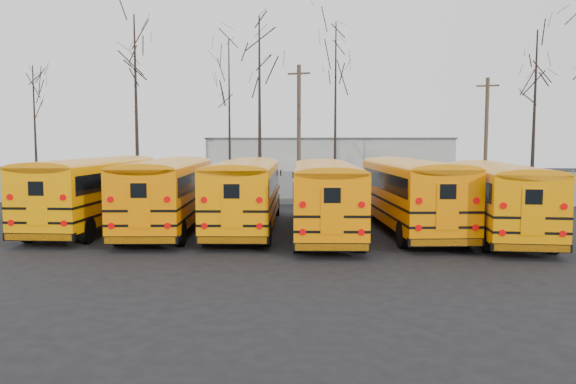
# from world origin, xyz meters

# --- Properties ---
(ground) EXTENTS (120.00, 120.00, 0.00)m
(ground) POSITION_xyz_m (0.00, 0.00, 0.00)
(ground) COLOR black
(ground) RESTS_ON ground
(fence) EXTENTS (40.00, 0.04, 2.00)m
(fence) POSITION_xyz_m (0.00, 12.00, 1.00)
(fence) COLOR gray
(fence) RESTS_ON ground
(distant_building) EXTENTS (22.00, 8.00, 4.00)m
(distant_building) POSITION_xyz_m (2.00, 32.00, 2.00)
(distant_building) COLOR beige
(distant_building) RESTS_ON ground
(bus_a) EXTENTS (2.68, 11.19, 3.12)m
(bus_a) POSITION_xyz_m (-8.47, 2.14, 1.83)
(bus_a) COLOR black
(bus_a) RESTS_ON ground
(bus_b) EXTENTS (3.33, 11.22, 3.10)m
(bus_b) POSITION_xyz_m (-5.12, 1.72, 1.81)
(bus_b) COLOR black
(bus_b) RESTS_ON ground
(bus_c) EXTENTS (2.94, 11.02, 3.06)m
(bus_c) POSITION_xyz_m (-1.85, 1.90, 1.79)
(bus_c) COLOR black
(bus_c) RESTS_ON ground
(bus_d) EXTENTS (2.92, 10.92, 3.03)m
(bus_d) POSITION_xyz_m (1.51, 0.83, 1.77)
(bus_d) COLOR black
(bus_d) RESTS_ON ground
(bus_e) EXTENTS (3.60, 11.26, 3.10)m
(bus_e) POSITION_xyz_m (5.04, 1.91, 1.82)
(bus_e) COLOR black
(bus_e) RESTS_ON ground
(bus_f) EXTENTS (3.07, 10.74, 2.97)m
(bus_f) POSITION_xyz_m (8.30, 1.00, 1.74)
(bus_f) COLOR black
(bus_f) RESTS_ON ground
(utility_pole_left) EXTENTS (1.61, 0.51, 9.14)m
(utility_pole_left) POSITION_xyz_m (-0.27, 18.20, 4.69)
(utility_pole_left) COLOR #483429
(utility_pole_left) RESTS_ON ground
(utility_pole_right) EXTENTS (1.37, 0.54, 7.94)m
(utility_pole_right) POSITION_xyz_m (12.15, 16.14, 4.08)
(utility_pole_right) COLOR #473928
(utility_pole_right) RESTS_ON ground
(tree_0) EXTENTS (0.26, 0.26, 9.17)m
(tree_0) POSITION_xyz_m (-19.13, 17.51, 4.59)
(tree_0) COLOR black
(tree_0) RESTS_ON ground
(tree_1) EXTENTS (0.26, 0.26, 11.93)m
(tree_1) POSITION_xyz_m (-10.75, 14.61, 5.96)
(tree_1) COLOR black
(tree_1) RESTS_ON ground
(tree_2) EXTENTS (0.26, 0.26, 10.92)m
(tree_2) POSITION_xyz_m (-5.13, 17.69, 5.46)
(tree_2) COLOR black
(tree_2) RESTS_ON ground
(tree_3) EXTENTS (0.26, 0.26, 11.86)m
(tree_3) POSITION_xyz_m (-2.72, 15.23, 5.93)
(tree_3) COLOR black
(tree_3) RESTS_ON ground
(tree_4) EXTENTS (0.26, 0.26, 11.25)m
(tree_4) POSITION_xyz_m (2.21, 14.55, 5.63)
(tree_4) COLOR black
(tree_4) RESTS_ON ground
(tree_5) EXTENTS (0.26, 0.26, 10.67)m
(tree_5) POSITION_xyz_m (14.63, 14.63, 5.33)
(tree_5) COLOR black
(tree_5) RESTS_ON ground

